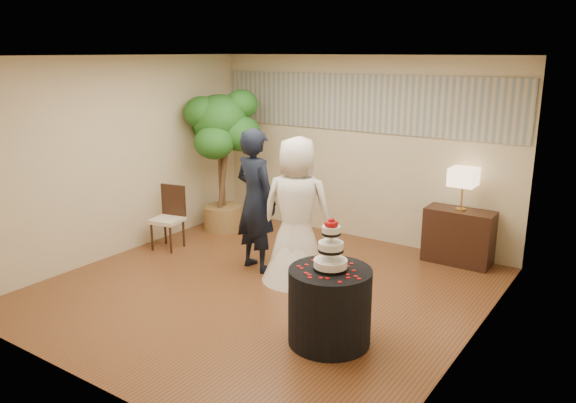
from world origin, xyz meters
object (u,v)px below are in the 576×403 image
Objects in this scene: bride at (297,210)px; cake_table at (330,306)px; side_chair at (167,218)px; table_lamp at (462,189)px; wedding_cake at (331,244)px; groom at (256,200)px; ficus_tree at (221,160)px; console at (459,236)px.

bride is 2.24× the size of cake_table.
side_chair is (-2.23, -0.10, -0.46)m from bride.
cake_table is 1.43× the size of table_lamp.
table_lamp reaches higher than side_chair.
wedding_cake is at bearing -28.00° from side_chair.
groom is 1.86m from ficus_tree.
cake_table is (1.82, -1.18, -0.56)m from groom.
bride is at bearing -7.99° from side_chair.
cake_table is at bearing -28.00° from side_chair.
ficus_tree is (-1.51, 1.07, 0.21)m from groom.
console is 0.39× the size of ficus_tree.
console is (0.36, 2.91, -0.67)m from wedding_cake.
wedding_cake is at bearing 159.65° from groom.
ficus_tree is at bearing -170.07° from console.
ficus_tree is at bearing 145.95° from wedding_cake.
bride reaches higher than cake_table.
table_lamp reaches higher than cake_table.
side_chair is (-3.75, -1.84, 0.09)m from console.
ficus_tree is at bearing -169.80° from table_lamp.
bride is 1.65m from wedding_cake.
side_chair is (-3.39, 1.07, -0.58)m from wedding_cake.
groom is 0.82× the size of ficus_tree.
groom is 2.04× the size of side_chair.
console is at bearing 15.66° from side_chair.
ficus_tree reaches higher than table_lamp.
ficus_tree is (-2.16, 1.08, 0.23)m from bride.
wedding_cake is 3.01m from console.
table_lamp is (0.36, 2.91, 0.01)m from wedding_cake.
groom is 0.66m from bride.
wedding_cake reaches higher than cake_table.
wedding_cake is at bearing 0.00° from cake_table.
table_lamp is at bearing -0.27° from console.
ficus_tree reaches higher than cake_table.
table_lamp is (0.36, 2.91, 0.66)m from cake_table.
console is at bearing 82.91° from wedding_cake.
groom is at bearing -35.26° from ficus_tree.
side_chair is (-3.75, -1.84, -0.59)m from table_lamp.
wedding_cake is 0.23× the size of ficus_tree.
groom reaches higher than side_chair.
ficus_tree is at bearing -22.59° from groom.
groom is 2.24m from cake_table.
cake_table is at bearing -34.05° from ficus_tree.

